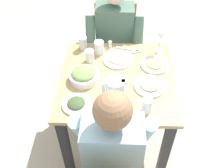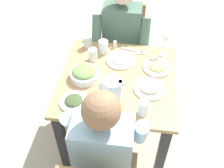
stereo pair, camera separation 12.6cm
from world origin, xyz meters
name	(u,v)px [view 1 (the left image)]	position (x,y,z in m)	size (l,w,h in m)	color
ground_plane	(116,135)	(0.00, 0.00, 0.00)	(8.00, 8.00, 0.00)	#B7AD99
dining_table	(117,90)	(0.00, 0.00, 0.58)	(0.82, 0.82, 0.72)	tan
chair_near	(115,44)	(0.03, -0.71, 0.49)	(0.40, 0.40, 0.87)	#997047
diner_near	(114,44)	(0.03, -0.50, 0.64)	(0.48, 0.53, 1.17)	#4C6B5B
diner_far	(113,145)	(0.01, 0.50, 0.64)	(0.48, 0.53, 1.17)	#9EC6E0
water_pitcher	(115,91)	(0.01, 0.23, 0.81)	(0.16, 0.12, 0.19)	silver
salad_bowl	(84,75)	(0.23, 0.03, 0.76)	(0.21, 0.21, 0.09)	white
plate_yoghurt	(117,59)	(0.00, -0.19, 0.73)	(0.22, 0.22, 0.04)	white
plate_beans	(150,85)	(-0.23, 0.09, 0.73)	(0.22, 0.22, 0.04)	white
plate_fries	(155,64)	(-0.28, -0.14, 0.73)	(0.21, 0.21, 0.04)	white
plate_dolmas	(76,104)	(0.26, 0.27, 0.73)	(0.19, 0.19, 0.04)	white
water_glass_far_right	(147,105)	(-0.19, 0.30, 0.77)	(0.06, 0.06, 0.11)	silver
water_glass_near_right	(90,56)	(0.21, -0.18, 0.77)	(0.07, 0.07, 0.10)	silver
water_glass_center	(99,47)	(0.15, -0.28, 0.77)	(0.08, 0.08, 0.11)	silver
water_glass_far_left	(83,43)	(0.28, -0.33, 0.77)	(0.07, 0.07, 0.10)	silver
wine_glass	(161,36)	(-0.32, -0.32, 0.86)	(0.08, 0.08, 0.20)	silver
salt_shaker	(110,44)	(0.07, -0.36, 0.74)	(0.03, 0.03, 0.05)	white
fork_near	(132,52)	(-0.11, -0.29, 0.72)	(0.17, 0.03, 0.01)	silver
knife_near	(98,108)	(0.11, 0.29, 0.72)	(0.18, 0.02, 0.01)	silver
fork_far	(123,116)	(-0.05, 0.35, 0.72)	(0.17, 0.03, 0.01)	silver
knife_far	(127,49)	(-0.07, -0.33, 0.72)	(0.18, 0.02, 0.01)	silver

